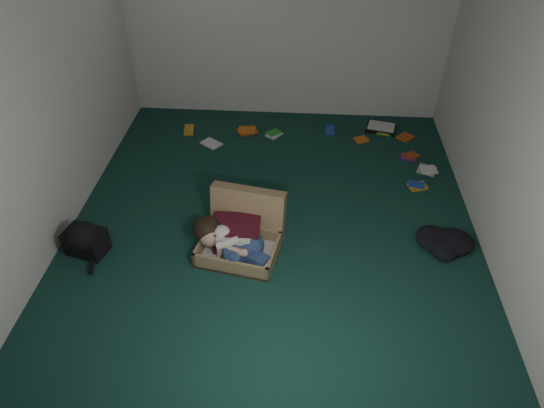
# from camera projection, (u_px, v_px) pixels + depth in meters

# --- Properties ---
(floor) EXTENTS (4.50, 4.50, 0.00)m
(floor) POSITION_uv_depth(u_px,v_px,m) (273.00, 221.00, 4.89)
(floor) COLOR #143A31
(floor) RESTS_ON ground
(wall_back) EXTENTS (4.50, 0.00, 4.50)m
(wall_back) POSITION_uv_depth(u_px,v_px,m) (286.00, 16.00, 5.79)
(wall_back) COLOR silver
(wall_back) RESTS_ON ground
(wall_front) EXTENTS (4.50, 0.00, 4.50)m
(wall_front) POSITION_uv_depth(u_px,v_px,m) (241.00, 328.00, 2.33)
(wall_front) COLOR silver
(wall_front) RESTS_ON ground
(wall_left) EXTENTS (0.00, 4.50, 4.50)m
(wall_left) POSITION_uv_depth(u_px,v_px,m) (42.00, 97.00, 4.17)
(wall_left) COLOR silver
(wall_left) RESTS_ON ground
(wall_right) EXTENTS (0.00, 4.50, 4.50)m
(wall_right) POSITION_uv_depth(u_px,v_px,m) (517.00, 114.00, 3.95)
(wall_right) COLOR silver
(wall_right) RESTS_ON ground
(suitcase) EXTENTS (0.82, 0.81, 0.52)m
(suitcase) POSITION_uv_depth(u_px,v_px,m) (243.00, 233.00, 4.52)
(suitcase) COLOR #997C54
(suitcase) RESTS_ON floor
(person) EXTENTS (0.74, 0.47, 0.32)m
(person) POSITION_uv_depth(u_px,v_px,m) (231.00, 242.00, 4.37)
(person) COLOR silver
(person) RESTS_ON suitcase
(maroon_bin) EXTENTS (0.43, 0.34, 0.30)m
(maroon_bin) POSITION_uv_depth(u_px,v_px,m) (237.00, 236.00, 4.51)
(maroon_bin) COLOR #420D19
(maroon_bin) RESTS_ON floor
(backpack) EXTENTS (0.51, 0.45, 0.27)m
(backpack) POSITION_uv_depth(u_px,v_px,m) (86.00, 241.00, 4.48)
(backpack) COLOR black
(backpack) RESTS_ON floor
(clothing_pile) EXTENTS (0.51, 0.44, 0.14)m
(clothing_pile) POSITION_uv_depth(u_px,v_px,m) (452.00, 244.00, 4.53)
(clothing_pile) COLOR black
(clothing_pile) RESTS_ON floor
(paper_tray) EXTENTS (0.42, 0.35, 0.05)m
(paper_tray) POSITION_uv_depth(u_px,v_px,m) (381.00, 128.00, 6.26)
(paper_tray) COLOR black
(paper_tray) RESTS_ON floor
(book_scatter) EXTENTS (3.09, 1.37, 0.02)m
(book_scatter) POSITION_uv_depth(u_px,v_px,m) (330.00, 144.00, 5.99)
(book_scatter) COLOR gold
(book_scatter) RESTS_ON floor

